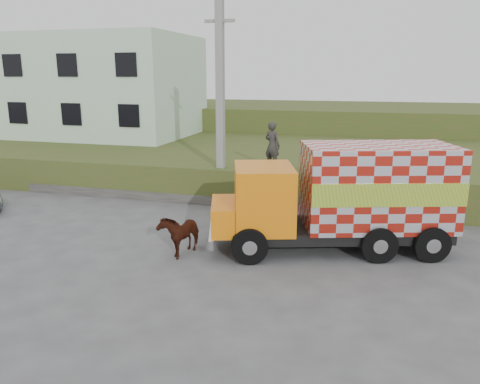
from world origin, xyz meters
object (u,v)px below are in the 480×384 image
(pedestrian, at_px, (272,145))
(cargo_truck, at_px, (344,197))
(utility_pole, at_px, (220,104))
(cow, at_px, (180,233))

(pedestrian, bearing_deg, cargo_truck, 150.66)
(utility_pole, bearing_deg, cow, -84.32)
(utility_pole, relative_size, cow, 5.29)
(utility_pole, height_order, cow, utility_pole)
(cow, relative_size, pedestrian, 0.79)
(cargo_truck, relative_size, pedestrian, 3.95)
(cargo_truck, relative_size, cow, 5.00)
(utility_pole, bearing_deg, cargo_truck, -37.89)
(cargo_truck, xyz_separation_m, pedestrian, (-3.13, 4.32, 0.80))
(cow, xyz_separation_m, pedestrian, (1.51, 6.01, 1.82))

